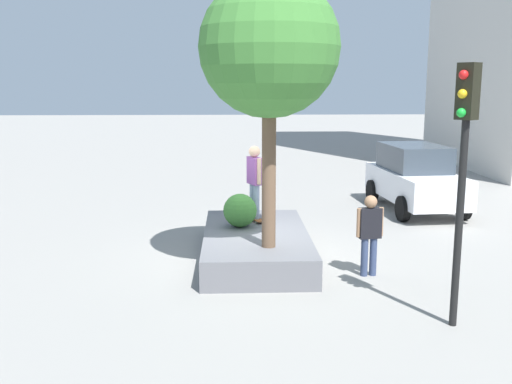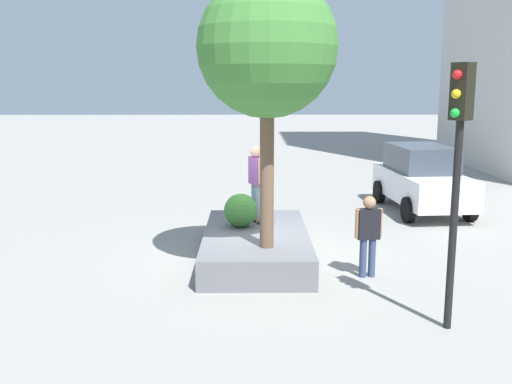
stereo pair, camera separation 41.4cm
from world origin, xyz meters
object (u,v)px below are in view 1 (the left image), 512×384
Objects in this scene: plaza_tree at (269,48)px; skateboard at (255,219)px; bystander_watching at (370,230)px; planter_ledge at (256,245)px; traffic_light_corner at (464,150)px; police_car at (415,177)px; skateboarder at (254,177)px.

plaza_tree reaches higher than skateboard.
bystander_watching is at bearing 43.53° from skateboard.
planter_ledge is 5.51m from traffic_light_corner.
plaza_tree is at bearing -92.94° from bystander_watching.
skateboard is (-1.04, 0.01, 0.36)m from planter_ledge.
planter_ledge is at bearing -170.40° from plaza_tree.
bystander_watching reaches higher than skateboard.
bystander_watching is (0.10, 2.03, -3.55)m from plaza_tree.
police_car reaches higher than bystander_watching.
police_car is (-6.05, 4.89, -3.50)m from plaza_tree.
skateboard is 0.20× the size of traffic_light_corner.
skateboarder is 3.32m from bystander_watching.
plaza_tree is 1.27× the size of traffic_light_corner.
planter_ledge is 4.38m from plaza_tree.
planter_ledge is 2.68× the size of bystander_watching.
bystander_watching is at bearing 43.53° from skateboarder.
skateboarder is 0.39× the size of police_car.
skateboarder is at bearing -136.47° from bystander_watching.
plaza_tree reaches higher than bystander_watching.
police_car reaches higher than planter_ledge.
traffic_light_corner is 2.50× the size of bystander_watching.
police_car is (-4.85, 5.09, 0.71)m from planter_ledge.
plaza_tree is 3.62m from skateboarder.
plaza_tree is 8.53m from police_car.
police_car is 9.11m from traffic_light_corner.
skateboard is 6.13m from traffic_light_corner.
police_car is at bearing 166.59° from traffic_light_corner.
plaza_tree is at bearing -38.92° from police_car.
plaza_tree is at bearing 4.99° from skateboarder.
traffic_light_corner reaches higher than skateboard.
bystander_watching is (6.16, -2.86, -0.06)m from police_car.
bystander_watching is (2.35, 2.23, 0.30)m from skateboard.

